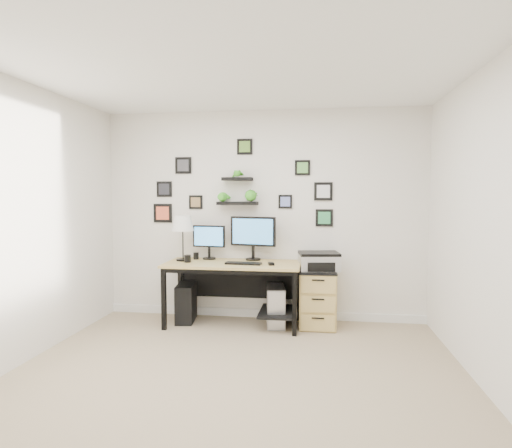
% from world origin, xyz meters
% --- Properties ---
extents(room, '(4.00, 4.00, 4.00)m').
position_xyz_m(room, '(0.00, 1.98, 0.05)').
color(room, tan).
rests_on(room, ground).
extents(desk, '(1.60, 0.70, 0.75)m').
position_xyz_m(desk, '(-0.27, 1.67, 0.63)').
color(desk, tan).
rests_on(desk, ground).
extents(monitor_left, '(0.42, 0.18, 0.42)m').
position_xyz_m(monitor_left, '(-0.66, 1.86, 1.00)').
color(monitor_left, black).
rests_on(monitor_left, desk).
extents(monitor_right, '(0.57, 0.22, 0.54)m').
position_xyz_m(monitor_right, '(-0.10, 1.86, 1.07)').
color(monitor_right, black).
rests_on(monitor_right, desk).
extents(keyboard, '(0.43, 0.17, 0.02)m').
position_xyz_m(keyboard, '(-0.16, 1.54, 0.76)').
color(keyboard, black).
rests_on(keyboard, desk).
extents(mouse, '(0.08, 0.11, 0.03)m').
position_xyz_m(mouse, '(0.16, 1.53, 0.76)').
color(mouse, black).
rests_on(mouse, desk).
extents(table_lamp, '(0.27, 0.27, 0.55)m').
position_xyz_m(table_lamp, '(-0.95, 1.71, 1.19)').
color(table_lamp, black).
rests_on(table_lamp, desk).
extents(mug, '(0.08, 0.08, 0.09)m').
position_xyz_m(mug, '(-0.85, 1.58, 0.79)').
color(mug, black).
rests_on(mug, desk).
extents(pen_cup, '(0.07, 0.07, 0.09)m').
position_xyz_m(pen_cup, '(-0.81, 1.83, 0.79)').
color(pen_cup, black).
rests_on(pen_cup, desk).
extents(pc_tower_black, '(0.26, 0.48, 0.46)m').
position_xyz_m(pc_tower_black, '(-0.91, 1.71, 0.23)').
color(pc_tower_black, black).
rests_on(pc_tower_black, ground).
extents(pc_tower_grey, '(0.27, 0.49, 0.47)m').
position_xyz_m(pc_tower_grey, '(0.20, 1.68, 0.23)').
color(pc_tower_grey, gray).
rests_on(pc_tower_grey, ground).
extents(file_cabinet, '(0.43, 0.53, 0.67)m').
position_xyz_m(file_cabinet, '(0.70, 1.72, 0.34)').
color(file_cabinet, tan).
rests_on(file_cabinet, ground).
extents(printer, '(0.51, 0.43, 0.21)m').
position_xyz_m(printer, '(0.70, 1.73, 0.78)').
color(printer, silver).
rests_on(printer, file_cabinet).
extents(wall_decor, '(2.29, 0.18, 1.08)m').
position_xyz_m(wall_decor, '(-0.29, 1.93, 1.63)').
color(wall_decor, black).
rests_on(wall_decor, ground).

